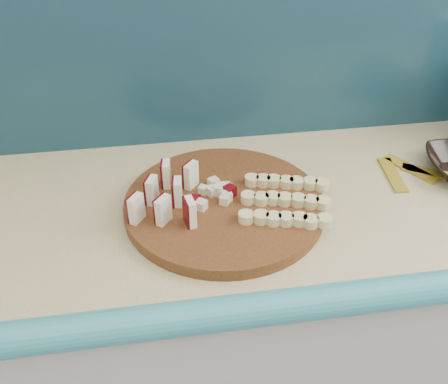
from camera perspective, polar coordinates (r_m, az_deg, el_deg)
name	(u,v)px	position (r m, az deg, el deg)	size (l,w,h in m)	color
kitchen_counter	(280,331)	(1.42, 6.40, -15.46)	(2.20, 0.63, 0.91)	beige
backsplash	(270,40)	(1.23, 5.25, 16.94)	(2.20, 0.02, 0.50)	teal
cutting_board	(224,205)	(1.05, 0.00, -1.46)	(0.42, 0.42, 0.03)	#4C2410
apple_wedges	(168,194)	(1.01, -6.46, -0.22)	(0.14, 0.18, 0.06)	#FFF1CB
apple_chunks	(211,195)	(1.03, -1.49, -0.35)	(0.06, 0.06, 0.02)	#FAEAC8
banana_slices	(286,200)	(1.03, 7.06, -0.88)	(0.21, 0.19, 0.02)	#E3D58B
banana_peel	(412,172)	(1.25, 20.70, 2.14)	(0.19, 0.16, 0.01)	gold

